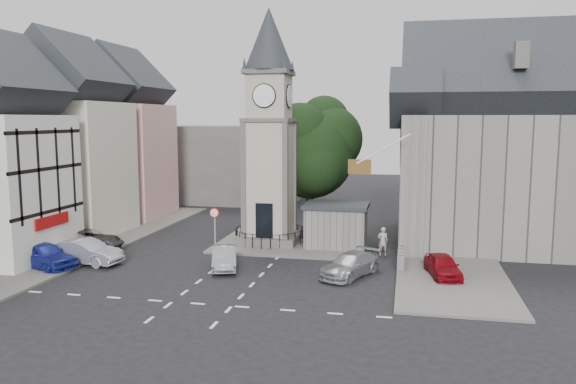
% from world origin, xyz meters
% --- Properties ---
extents(ground, '(120.00, 120.00, 0.00)m').
position_xyz_m(ground, '(0.00, 0.00, 0.00)').
color(ground, black).
rests_on(ground, ground).
extents(pavement_west, '(6.00, 30.00, 0.14)m').
position_xyz_m(pavement_west, '(-12.50, 6.00, 0.07)').
color(pavement_west, '#595651').
rests_on(pavement_west, ground).
extents(pavement_east, '(6.00, 26.00, 0.14)m').
position_xyz_m(pavement_east, '(12.00, 8.00, 0.07)').
color(pavement_east, '#595651').
rests_on(pavement_east, ground).
extents(central_island, '(10.00, 8.00, 0.16)m').
position_xyz_m(central_island, '(1.50, 8.00, 0.08)').
color(central_island, '#595651').
rests_on(central_island, ground).
extents(road_markings, '(20.00, 8.00, 0.01)m').
position_xyz_m(road_markings, '(0.00, -5.50, 0.01)').
color(road_markings, silver).
rests_on(road_markings, ground).
extents(clock_tower, '(4.86, 4.86, 16.25)m').
position_xyz_m(clock_tower, '(0.00, 7.99, 8.12)').
color(clock_tower, '#4C4944').
rests_on(clock_tower, ground).
extents(stone_shelter, '(4.30, 3.30, 3.08)m').
position_xyz_m(stone_shelter, '(4.80, 7.50, 1.55)').
color(stone_shelter, slate).
rests_on(stone_shelter, ground).
extents(town_tree, '(7.20, 7.20, 10.80)m').
position_xyz_m(town_tree, '(2.00, 13.00, 6.97)').
color(town_tree, black).
rests_on(town_tree, ground).
extents(warning_sign_post, '(0.70, 0.19, 2.85)m').
position_xyz_m(warning_sign_post, '(-3.20, 5.43, 2.03)').
color(warning_sign_post, black).
rests_on(warning_sign_post, ground).
extents(terrace_pink, '(8.10, 7.60, 12.80)m').
position_xyz_m(terrace_pink, '(-15.50, 16.00, 6.58)').
color(terrace_pink, '#D39A91').
rests_on(terrace_pink, ground).
extents(terrace_cream, '(8.10, 7.60, 12.80)m').
position_xyz_m(terrace_cream, '(-15.50, 8.00, 6.58)').
color(terrace_cream, beige).
rests_on(terrace_cream, ground).
extents(backdrop_west, '(20.00, 10.00, 8.00)m').
position_xyz_m(backdrop_west, '(-12.00, 28.00, 4.00)').
color(backdrop_west, '#4C4944').
rests_on(backdrop_west, ground).
extents(east_building, '(14.40, 11.40, 12.60)m').
position_xyz_m(east_building, '(15.59, 11.00, 6.26)').
color(east_building, slate).
rests_on(east_building, ground).
extents(east_boundary_wall, '(0.40, 16.00, 0.90)m').
position_xyz_m(east_boundary_wall, '(9.20, 10.00, 0.45)').
color(east_boundary_wall, slate).
rests_on(east_boundary_wall, ground).
extents(flagpole, '(3.68, 0.10, 2.74)m').
position_xyz_m(flagpole, '(8.00, 4.00, 7.00)').
color(flagpole, white).
rests_on(flagpole, ground).
extents(car_west_blue, '(4.99, 3.33, 1.58)m').
position_xyz_m(car_west_blue, '(-11.50, -1.29, 0.79)').
color(car_west_blue, navy).
rests_on(car_west_blue, ground).
extents(car_west_silver, '(4.78, 2.16, 1.52)m').
position_xyz_m(car_west_silver, '(-9.58, 0.10, 0.76)').
color(car_west_silver, '#A1A2A9').
rests_on(car_west_silver, ground).
extents(car_west_grey, '(5.17, 2.63, 1.40)m').
position_xyz_m(car_west_grey, '(-11.50, 3.30, 0.70)').
color(car_west_grey, '#2C2D2F').
rests_on(car_west_grey, ground).
extents(car_island_silver, '(2.55, 4.20, 1.31)m').
position_xyz_m(car_island_silver, '(-1.00, 0.86, 0.65)').
color(car_island_silver, gray).
rests_on(car_island_silver, ground).
extents(car_island_east, '(3.54, 4.82, 1.30)m').
position_xyz_m(car_island_east, '(6.44, 0.79, 0.65)').
color(car_island_east, gray).
rests_on(car_island_east, ground).
extents(car_east_red, '(2.25, 4.07, 1.31)m').
position_xyz_m(car_east_red, '(11.50, 1.62, 0.66)').
color(car_east_red, maroon).
rests_on(car_east_red, ground).
extents(pedestrian, '(0.73, 0.52, 1.86)m').
position_xyz_m(pedestrian, '(8.00, 6.08, 0.93)').
color(pedestrian, '#A7968A').
rests_on(pedestrian, ground).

